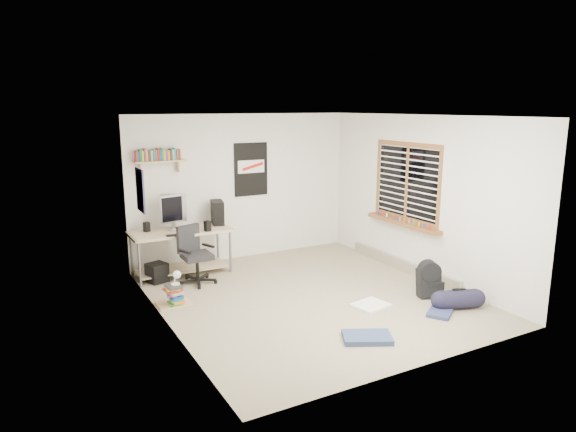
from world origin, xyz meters
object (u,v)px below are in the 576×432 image
desk (181,252)px  office_chair (197,252)px  backpack (429,283)px  book_stack (174,294)px  duffel_bag (458,298)px

desk → office_chair: size_ratio=1.76×
desk → backpack: size_ratio=3.78×
backpack → book_stack: size_ratio=1.01×
duffel_bag → book_stack: size_ratio=1.24×
backpack → book_stack: bearing=178.7°
office_chair → backpack: bearing=-59.0°
office_chair → duffel_bag: 3.77m
book_stack → desk: bearing=68.1°
office_chair → duffel_bag: size_ratio=1.75×
duffel_bag → book_stack: 3.79m
desk → book_stack: desk is taller
desk → backpack: (2.74, -2.61, -0.16)m
backpack → book_stack: 3.52m
office_chair → book_stack: (-0.56, -0.67, -0.34)m
duffel_bag → book_stack: (-3.26, 1.93, 0.01)m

